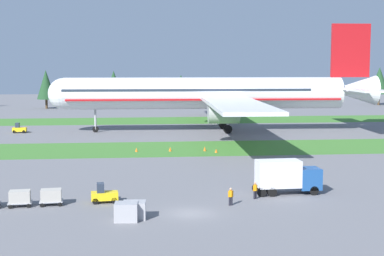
# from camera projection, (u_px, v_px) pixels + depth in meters

# --- Properties ---
(ground_plane) EXTENTS (400.00, 400.00, 0.00)m
(ground_plane) POSITION_uv_depth(u_px,v_px,m) (190.00, 213.00, 52.43)
(ground_plane) COLOR slate
(grass_strip_near) EXTENTS (320.00, 16.22, 0.01)m
(grass_strip_near) POSITION_uv_depth(u_px,v_px,m) (167.00, 149.00, 91.45)
(grass_strip_near) COLOR #3D752D
(grass_strip_near) RESTS_ON ground
(grass_strip_far) EXTENTS (320.00, 16.22, 0.01)m
(grass_strip_far) POSITION_uv_depth(u_px,v_px,m) (157.00, 121.00, 135.40)
(grass_strip_far) COLOR #3D752D
(grass_strip_far) RESTS_ON ground
(airliner) EXTENTS (65.04, 79.70, 21.28)m
(airliner) POSITION_uv_depth(u_px,v_px,m) (215.00, 93.00, 113.53)
(airliner) COLOR silver
(airliner) RESTS_ON ground
(baggage_tug) EXTENTS (2.71, 1.54, 1.97)m
(baggage_tug) POSITION_uv_depth(u_px,v_px,m) (104.00, 195.00, 56.35)
(baggage_tug) COLOR yellow
(baggage_tug) RESTS_ON ground
(cargo_dolly_lead) EXTENTS (2.33, 1.70, 1.55)m
(cargo_dolly_lead) POSITION_uv_depth(u_px,v_px,m) (51.00, 196.00, 55.39)
(cargo_dolly_lead) COLOR #A3A3A8
(cargo_dolly_lead) RESTS_ON ground
(cargo_dolly_second) EXTENTS (2.33, 1.70, 1.55)m
(cargo_dolly_second) POSITION_uv_depth(u_px,v_px,m) (20.00, 197.00, 54.84)
(cargo_dolly_second) COLOR #A3A3A8
(cargo_dolly_second) RESTS_ON ground
(catering_truck) EXTENTS (7.05, 2.61, 3.58)m
(catering_truck) POSITION_uv_depth(u_px,v_px,m) (287.00, 175.00, 60.03)
(catering_truck) COLOR #1E4C8E
(catering_truck) RESTS_ON ground
(pushback_tractor) EXTENTS (2.64, 1.38, 1.97)m
(pushback_tractor) POSITION_uv_depth(u_px,v_px,m) (19.00, 129.00, 111.79)
(pushback_tractor) COLOR yellow
(pushback_tractor) RESTS_ON ground
(ground_crew_marshaller) EXTENTS (0.54, 0.36, 1.74)m
(ground_crew_marshaller) POSITION_uv_depth(u_px,v_px,m) (231.00, 196.00, 55.25)
(ground_crew_marshaller) COLOR black
(ground_crew_marshaller) RESTS_ON ground
(ground_crew_loader) EXTENTS (0.49, 0.36, 1.74)m
(ground_crew_loader) POSITION_uv_depth(u_px,v_px,m) (255.00, 190.00, 57.87)
(ground_crew_loader) COLOR black
(ground_crew_loader) RESTS_ON ground
(uld_container_0) EXTENTS (2.10, 1.73, 1.61)m
(uld_container_0) POSITION_uv_depth(u_px,v_px,m) (126.00, 212.00, 49.89)
(uld_container_0) COLOR #A3A3A8
(uld_container_0) RESTS_ON ground
(uld_container_1) EXTENTS (2.09, 1.72, 1.53)m
(uld_container_1) POSITION_uv_depth(u_px,v_px,m) (134.00, 210.00, 50.64)
(uld_container_1) COLOR #A3A3A8
(uld_container_1) RESTS_ON ground
(taxiway_marker_0) EXTENTS (0.44, 0.44, 0.56)m
(taxiway_marker_0) POSITION_uv_depth(u_px,v_px,m) (216.00, 151.00, 87.62)
(taxiway_marker_0) COLOR orange
(taxiway_marker_0) RESTS_ON ground
(taxiway_marker_1) EXTENTS (0.44, 0.44, 0.62)m
(taxiway_marker_1) POSITION_uv_depth(u_px,v_px,m) (136.00, 150.00, 88.47)
(taxiway_marker_1) COLOR orange
(taxiway_marker_1) RESTS_ON ground
(taxiway_marker_2) EXTENTS (0.44, 0.44, 0.66)m
(taxiway_marker_2) POSITION_uv_depth(u_px,v_px,m) (170.00, 149.00, 88.90)
(taxiway_marker_2) COLOR orange
(taxiway_marker_2) RESTS_ON ground
(taxiway_marker_3) EXTENTS (0.44, 0.44, 0.70)m
(taxiway_marker_3) POSITION_uv_depth(u_px,v_px,m) (205.00, 149.00, 89.19)
(taxiway_marker_3) COLOR orange
(taxiway_marker_3) RESTS_ON ground
(distant_tree_line) EXTENTS (152.78, 10.82, 12.09)m
(distant_tree_line) POSITION_uv_depth(u_px,v_px,m) (176.00, 85.00, 176.10)
(distant_tree_line) COLOR #4C3823
(distant_tree_line) RESTS_ON ground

